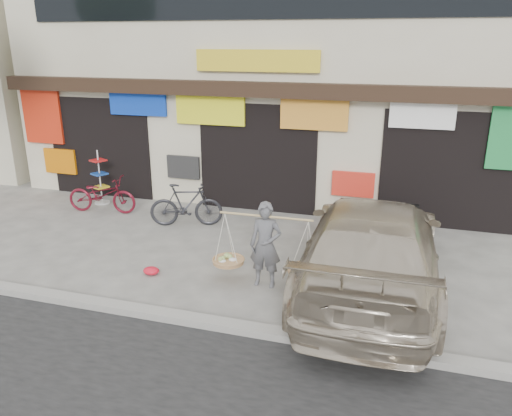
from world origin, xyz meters
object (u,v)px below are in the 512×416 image
(bike_1, at_px, (186,205))
(display_rack, at_px, (100,182))
(street_vendor, at_px, (266,248))
(suv, at_px, (372,245))
(bike_0, at_px, (102,195))

(bike_1, height_order, display_rack, display_rack)
(street_vendor, xyz_separation_m, suv, (1.78, 0.44, 0.10))
(bike_0, relative_size, bike_1, 1.04)
(suv, bearing_deg, street_vendor, 13.06)
(street_vendor, distance_m, bike_0, 5.68)
(bike_0, bearing_deg, street_vendor, -125.09)
(bike_0, distance_m, display_rack, 0.78)
(street_vendor, bearing_deg, suv, 12.71)
(bike_1, distance_m, display_rack, 3.02)
(street_vendor, relative_size, bike_0, 1.10)
(bike_0, bearing_deg, display_rack, 27.58)
(bike_1, xyz_separation_m, display_rack, (-2.88, 0.90, 0.07))
(bike_1, bearing_deg, suv, -132.21)
(bike_0, height_order, bike_1, bike_1)
(street_vendor, bearing_deg, bike_0, 151.20)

